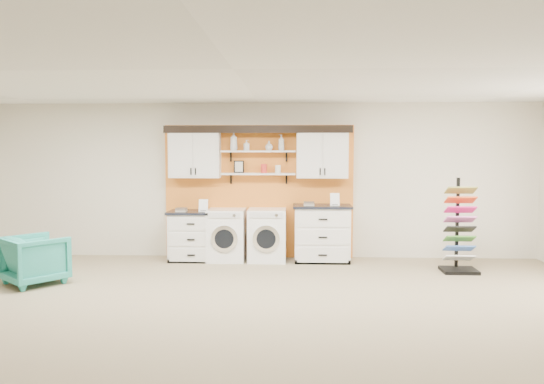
{
  "coord_description": "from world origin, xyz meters",
  "views": [
    {
      "loc": [
        0.65,
        -5.59,
        1.96
      ],
      "look_at": [
        0.31,
        2.3,
        1.33
      ],
      "focal_mm": 35.0,
      "sensor_mm": 36.0,
      "label": 1
    }
  ],
  "objects_px": {
    "base_cabinet_right": "(322,233)",
    "sample_rack": "(459,241)",
    "washer": "(227,235)",
    "base_cabinet_left": "(194,236)",
    "dryer": "(267,235)",
    "armchair": "(35,259)"
  },
  "relations": [
    {
      "from": "base_cabinet_left",
      "to": "dryer",
      "type": "distance_m",
      "value": 1.3
    },
    {
      "from": "dryer",
      "to": "armchair",
      "type": "bearing_deg",
      "value": -152.12
    },
    {
      "from": "dryer",
      "to": "base_cabinet_right",
      "type": "bearing_deg",
      "value": 0.2
    },
    {
      "from": "sample_rack",
      "to": "armchair",
      "type": "xyz_separation_m",
      "value": [
        -6.43,
        -1.03,
        -0.14
      ]
    },
    {
      "from": "sample_rack",
      "to": "armchair",
      "type": "distance_m",
      "value": 6.51
    },
    {
      "from": "base_cabinet_left",
      "to": "sample_rack",
      "type": "bearing_deg",
      "value": -9.33
    },
    {
      "from": "washer",
      "to": "base_cabinet_right",
      "type": "bearing_deg",
      "value": 0.11
    },
    {
      "from": "dryer",
      "to": "sample_rack",
      "type": "height_order",
      "value": "sample_rack"
    },
    {
      "from": "dryer",
      "to": "armchair",
      "type": "relative_size",
      "value": 1.17
    },
    {
      "from": "base_cabinet_left",
      "to": "washer",
      "type": "xyz_separation_m",
      "value": [
        0.58,
        -0.0,
        0.02
      ]
    },
    {
      "from": "dryer",
      "to": "base_cabinet_left",
      "type": "bearing_deg",
      "value": 179.85
    },
    {
      "from": "washer",
      "to": "armchair",
      "type": "bearing_deg",
      "value": -145.97
    },
    {
      "from": "dryer",
      "to": "washer",
      "type": "bearing_deg",
      "value": 180.0
    },
    {
      "from": "washer",
      "to": "sample_rack",
      "type": "xyz_separation_m",
      "value": [
        3.84,
        -0.72,
        0.04
      ]
    },
    {
      "from": "base_cabinet_left",
      "to": "armchair",
      "type": "bearing_deg",
      "value": -138.93
    },
    {
      "from": "base_cabinet_right",
      "to": "sample_rack",
      "type": "xyz_separation_m",
      "value": [
        2.16,
        -0.73,
        -0.0
      ]
    },
    {
      "from": "base_cabinet_left",
      "to": "sample_rack",
      "type": "height_order",
      "value": "sample_rack"
    },
    {
      "from": "dryer",
      "to": "sample_rack",
      "type": "bearing_deg",
      "value": -13.03
    },
    {
      "from": "base_cabinet_left",
      "to": "base_cabinet_right",
      "type": "relative_size",
      "value": 0.88
    },
    {
      "from": "base_cabinet_left",
      "to": "dryer",
      "type": "relative_size",
      "value": 0.97
    },
    {
      "from": "base_cabinet_left",
      "to": "base_cabinet_right",
      "type": "xyz_separation_m",
      "value": [
        2.26,
        -0.0,
        0.06
      ]
    },
    {
      "from": "base_cabinet_right",
      "to": "washer",
      "type": "xyz_separation_m",
      "value": [
        -1.68,
        -0.0,
        -0.04
      ]
    }
  ]
}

